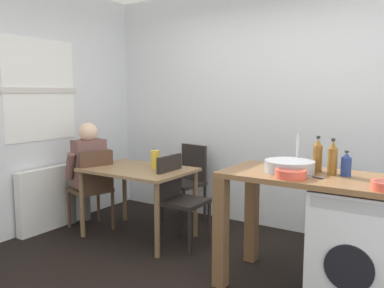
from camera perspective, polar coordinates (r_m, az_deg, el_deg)
ground_plane at (r=3.40m, az=-1.05°, el=-19.41°), size 5.46×5.46×0.00m
wall_back at (r=4.59m, az=11.24°, el=4.98°), size 4.60×0.10×2.70m
wall_window_side at (r=4.60m, az=-23.95°, el=4.52°), size 0.12×3.80×2.70m
radiator at (r=4.81m, az=-19.50°, el=-7.27°), size 0.10×0.80×0.70m
dining_table at (r=4.26m, az=-7.63°, el=-4.70°), size 1.10×0.76×0.74m
chair_person_seat at (r=4.58m, az=-13.87°, el=-5.75°), size 0.50×0.50×0.90m
chair_opposite at (r=4.05m, az=-1.97°, el=-7.26°), size 0.40×0.40×0.90m
chair_spare_by_wall at (r=4.83m, az=-0.58°, el=-4.85°), size 0.47×0.47×0.90m
seated_person at (r=4.69m, az=-14.77°, el=-3.43°), size 0.56×0.54×1.20m
kitchen_counter at (r=3.21m, az=14.42°, el=-6.74°), size 1.50×0.68×0.92m
washing_machine at (r=3.19m, az=22.51°, el=-13.37°), size 0.60×0.61×0.86m
sink_basin at (r=3.18m, az=13.66°, el=-3.09°), size 0.38×0.38×0.09m
tap at (r=3.34m, az=14.73°, el=-0.99°), size 0.02×0.02×0.28m
bottle_tall_green at (r=3.25m, az=17.38°, el=-1.56°), size 0.07×0.07×0.28m
bottle_squat_brown at (r=3.15m, az=19.29°, el=-1.95°), size 0.07×0.07×0.27m
bottle_clear_small at (r=3.15m, az=21.01°, el=-2.74°), size 0.07×0.07×0.19m
mixing_bowl at (r=2.97m, az=13.82°, el=-4.03°), size 0.22×0.22×0.06m
vase at (r=4.21m, az=-5.23°, el=-2.17°), size 0.09×0.09×0.19m
scissors at (r=3.03m, az=16.81°, el=-4.49°), size 0.15×0.06×0.01m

